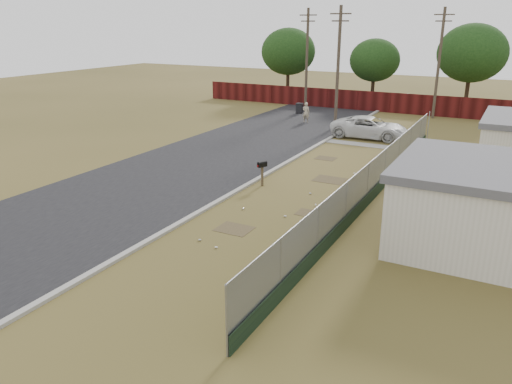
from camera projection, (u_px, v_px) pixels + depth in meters
The scene contains 12 objects.
ground at pixel (302, 196), 23.71m from camera, with size 120.00×120.00×0.00m, color brown.
street at pixel (256, 145), 33.43m from camera, with size 15.10×60.00×0.12m.
chainlink_fence at pixel (374, 183), 22.93m from camera, with size 0.10×27.06×2.02m.
privacy_fence at pixel (347, 100), 46.98m from camera, with size 30.00×0.12×1.80m, color #4B1110.
utility_poles at pixel (361, 62), 41.09m from camera, with size 12.60×8.24×9.00m.
horizon_trees at pixel (423, 62), 41.53m from camera, with size 33.32×31.94×7.78m.
fire_hydrant at pixel (290, 260), 16.39m from camera, with size 0.39×0.39×0.86m.
mailbox at pixel (262, 166), 24.83m from camera, with size 0.38×0.54×1.27m.
pickup_truck at pixel (370, 128), 35.27m from camera, with size 2.49×5.40×1.50m, color silver.
pedestrian at pixel (306, 112), 40.75m from camera, with size 0.60×0.39×1.65m, color tan.
trash_bin at pixel (300, 108), 44.91m from camera, with size 0.64×0.66×0.92m.
scattered_litter at pixel (286, 208), 21.96m from camera, with size 3.03×11.57×0.07m.
Camera 1 is at (8.57, -20.79, 7.83)m, focal length 35.00 mm.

